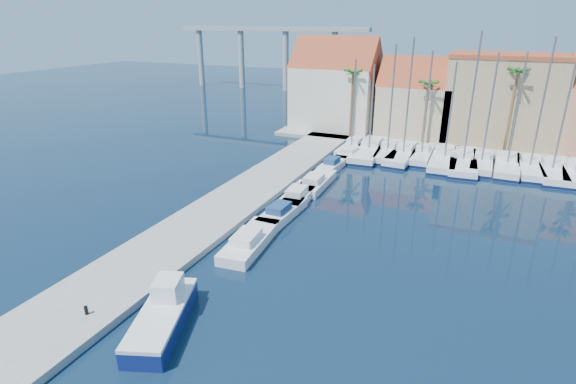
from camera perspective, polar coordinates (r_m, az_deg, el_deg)
name	(u,v)px	position (r m, az deg, el deg)	size (l,w,h in m)	color
ground	(242,316)	(27.11, -5.86, -15.39)	(260.00, 260.00, 0.00)	black
quay_west	(228,205)	(41.21, -7.57, -1.69)	(6.00, 77.00, 0.50)	gray
shore_north	(472,140)	(68.60, 22.33, 6.15)	(54.00, 16.00, 0.50)	gray
bollard	(86,310)	(28.49, -24.25, -13.53)	(0.21, 0.21, 0.52)	black
fishing_boat	(163,315)	(26.69, -15.59, -14.76)	(4.35, 7.02, 2.33)	navy
motorboat_west_0	(250,241)	(34.09, -4.87, -6.16)	(2.95, 7.43, 1.40)	white
motorboat_west_1	(282,212)	(38.86, -0.79, -2.53)	(2.26, 6.45, 1.40)	white
motorboat_west_2	(299,195)	(42.60, 1.36, -0.36)	(2.60, 6.98, 1.40)	white
motorboat_west_3	(316,182)	(46.02, 3.53, 1.27)	(2.44, 7.15, 1.40)	white
motorboat_west_4	(333,164)	(52.03, 5.79, 3.56)	(2.16, 5.95, 1.40)	white
motorboat_west_5	(351,153)	(56.52, 8.01, 4.88)	(2.81, 7.13, 1.40)	white
sailboat_0	(353,147)	(59.00, 8.20, 5.65)	(2.45, 8.38, 11.59)	white
sailboat_1	(370,150)	(58.38, 10.36, 5.30)	(3.60, 11.95, 11.09)	white
sailboat_2	(388,151)	(58.22, 12.59, 5.15)	(3.34, 9.89, 13.41)	white
sailboat_3	(404,154)	(57.42, 14.56, 4.75)	(3.49, 10.63, 14.27)	white
sailboat_4	(422,154)	(57.65, 16.64, 4.63)	(2.36, 8.38, 12.83)	white
sailboat_5	(445,158)	(56.95, 19.29, 4.06)	(3.13, 11.31, 11.76)	white
sailboat_6	(463,161)	(56.58, 21.33, 3.72)	(3.76, 11.58, 14.98)	white
sailboat_7	(482,162)	(56.88, 23.36, 3.54)	(2.39, 8.98, 12.79)	white
sailboat_8	(507,164)	(57.10, 26.06, 3.16)	(2.85, 9.77, 12.97)	white
sailboat_9	(529,167)	(57.23, 28.28, 2.85)	(3.03, 9.33, 14.49)	white
sailboat_10	(551,170)	(57.28, 30.44, 2.45)	(2.83, 9.79, 14.56)	white
sailboat_11	(575,172)	(57.78, 32.62, 2.12)	(3.50, 10.19, 12.00)	white
building_0	(336,87)	(69.74, 6.11, 13.08)	(12.30, 9.00, 13.50)	beige
building_1	(416,101)	(67.25, 16.00, 11.05)	(10.30, 8.00, 11.00)	#C5B28B
building_2	(503,98)	(67.48, 25.61, 10.69)	(14.20, 10.20, 11.50)	tan
palm_0	(353,75)	(63.52, 8.28, 14.54)	(2.60, 2.60, 10.15)	brown
palm_1	(428,86)	(61.68, 17.41, 12.75)	(2.60, 2.60, 9.15)	brown
palm_2	(518,74)	(61.10, 27.14, 13.16)	(2.60, 2.60, 11.15)	brown
viaduct	(266,46)	(112.75, -2.77, 18.07)	(48.00, 2.20, 14.45)	#9E9E99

